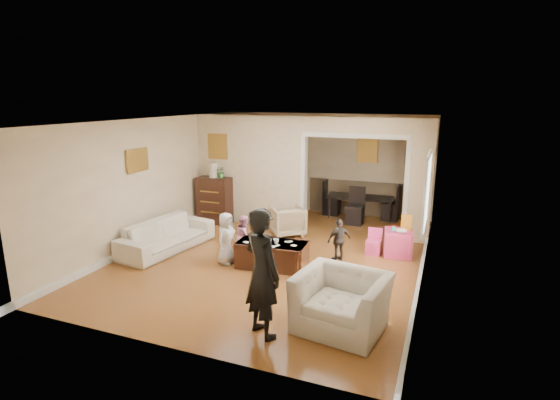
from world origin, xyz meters
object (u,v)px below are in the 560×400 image
at_px(sofa, 167,235).
at_px(table_lamp, 214,170).
at_px(child_toddler, 339,240).
at_px(adult_person, 262,273).
at_px(coffee_table, 272,254).
at_px(coffee_cup, 276,241).
at_px(cyan_cup, 393,229).
at_px(dresser, 215,200).
at_px(dining_table, 360,206).
at_px(child_kneel_b, 244,236).
at_px(play_table, 398,243).
at_px(armchair_front, 341,302).
at_px(armchair_back, 287,221).
at_px(child_kneel_a, 226,238).

bearing_deg(sofa, table_lamp, 10.05).
bearing_deg(child_toddler, adult_person, 39.38).
distance_m(coffee_table, coffee_cup, 0.30).
bearing_deg(cyan_cup, coffee_table, -144.86).
bearing_deg(child_toddler, dresser, -66.84).
bearing_deg(sofa, dining_table, -31.64).
distance_m(sofa, table_lamp, 2.31).
distance_m(sofa, child_kneel_b, 1.64).
bearing_deg(child_toddler, dining_table, -131.02).
relative_size(dresser, cyan_cup, 14.01).
height_order(dresser, play_table, dresser).
height_order(table_lamp, dining_table, table_lamp).
distance_m(table_lamp, cyan_cup, 4.49).
relative_size(sofa, child_kneel_b, 2.53).
height_order(sofa, child_kneel_b, child_kneel_b).
bearing_deg(armchair_front, coffee_table, 143.99).
bearing_deg(armchair_back, table_lamp, -46.02).
distance_m(sofa, coffee_cup, 2.43).
distance_m(table_lamp, child_toddler, 3.82).
xyz_separation_m(armchair_back, child_toddler, (1.45, -1.11, 0.09)).
bearing_deg(sofa, child_toddler, -70.51).
relative_size(coffee_cup, dining_table, 0.06).
height_order(sofa, cyan_cup, sofa).
relative_size(cyan_cup, child_toddler, 0.10).
xyz_separation_m(table_lamp, adult_person, (3.16, -4.30, -0.45)).
xyz_separation_m(table_lamp, child_kneel_a, (1.55, -2.29, -0.82)).
xyz_separation_m(dining_table, child_kneel_a, (-1.69, -4.03, 0.20)).
relative_size(coffee_table, coffee_cup, 12.55).
height_order(armchair_back, child_kneel_b, child_kneel_b).
height_order(sofa, armchair_back, armchair_back).
relative_size(child_kneel_a, child_toddler, 1.19).
distance_m(armchair_back, dining_table, 2.37).
bearing_deg(dining_table, coffee_cup, -105.91).
bearing_deg(child_toddler, coffee_table, -9.35).
bearing_deg(adult_person, child_toddler, -63.90).
bearing_deg(cyan_cup, child_kneel_a, -151.44).
relative_size(play_table, adult_person, 0.31).
distance_m(adult_person, child_toddler, 2.96).
bearing_deg(coffee_table, cyan_cup, 35.14).
height_order(cyan_cup, dining_table, cyan_cup).
bearing_deg(cyan_cup, table_lamp, 170.10).
xyz_separation_m(sofa, child_kneel_b, (1.62, 0.24, 0.11)).
bearing_deg(coffee_table, table_lamp, 138.26).
bearing_deg(sofa, child_kneel_a, -90.24).
distance_m(coffee_cup, dining_table, 4.01).
xyz_separation_m(coffee_cup, dining_table, (0.74, 3.93, -0.22)).
bearing_deg(dresser, child_kneel_a, -55.93).
bearing_deg(play_table, coffee_table, -145.24).
bearing_deg(adult_person, dresser, -21.90).
relative_size(dresser, adult_person, 0.66).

